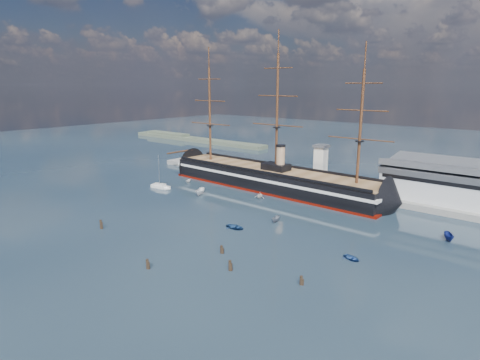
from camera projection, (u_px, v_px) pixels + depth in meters
The scene contains 18 objects.
ground at pixel (262, 206), 132.02m from camera, with size 600.00×600.00×0.00m, color #142331.
quay at pixel (340, 190), 152.66m from camera, with size 180.00×18.00×2.00m, color slate.
quay_tower at pixel (320, 164), 152.52m from camera, with size 5.00×5.00×15.00m.
shoreline at pixel (186, 138), 289.43m from camera, with size 120.00×10.00×4.00m.
warship at pixel (268, 178), 153.68m from camera, with size 113.09×18.66×53.94m.
sailboat at pixel (161, 186), 154.83m from camera, with size 8.39×3.64×12.99m.
motorboat_a at pixel (200, 195), 145.20m from camera, with size 7.50×2.75×3.00m, color white.
motorboat_b at pixel (235, 229), 111.27m from camera, with size 3.42×1.37×1.60m, color navy.
motorboat_c at pixel (276, 222), 116.74m from camera, with size 4.97×1.82×1.99m, color slate.
motorboat_d at pixel (260, 198), 141.29m from camera, with size 6.56×2.84×2.41m, color silver.
motorboat_e at pixel (352, 260), 91.62m from camera, with size 2.69×1.08×1.26m, color navy.
motorboat_f at pixel (448, 241), 102.87m from camera, with size 5.98×2.19×2.39m, color navy.
motorboat_g at pixel (188, 183), 163.39m from camera, with size 3.91×1.43×1.57m, color white.
piling_near_left at pixel (101, 229), 111.37m from camera, with size 0.64×0.64×3.32m, color black.
piling_near_mid at pixel (148, 269), 87.11m from camera, with size 0.64×0.64×2.99m, color black.
piling_near_right at pixel (230, 271), 86.30m from camera, with size 0.64×0.64×3.07m, color black.
piling_far_right at pixel (301, 285), 80.15m from camera, with size 0.64×0.64×2.63m, color black.
piling_extra at pixel (222, 253), 95.08m from camera, with size 0.64×0.64×2.71m, color black.
Camera 1 is at (75.50, -61.66, 39.01)m, focal length 30.00 mm.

